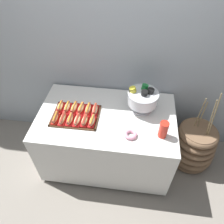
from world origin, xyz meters
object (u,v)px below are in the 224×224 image
serving_tray (76,116)px  hot_dog_11 (95,110)px  hot_dog_4 (85,121)px  hot_dog_10 (88,109)px  floor_vase (193,145)px  hot_dog_1 (63,119)px  hot_dog_8 (74,108)px  buffet_table (107,137)px  hot_dog_6 (60,107)px  donut (131,135)px  hot_dog_3 (77,120)px  hot_dog_9 (81,108)px  cup_stack (163,130)px  hot_dog_0 (55,118)px  hot_dog_2 (70,119)px  punch_bowl (143,98)px  hot_dog_5 (92,121)px  hot_dog_7 (67,107)px

serving_tray → hot_dog_11: bearing=24.3°
hot_dog_4 → hot_dog_11: bearing=66.1°
serving_tray → hot_dog_10: (0.11, 0.08, 0.03)m
floor_vase → hot_dog_1: floor_vase is taller
hot_dog_8 → buffet_table: bearing=-4.7°
floor_vase → buffet_table: bearing=-172.9°
hot_dog_8 → hot_dog_6: bearing=-179.5°
hot_dog_8 → donut: size_ratio=1.42×
hot_dog_3 → hot_dog_1: bearing=-179.5°
hot_dog_8 → hot_dog_9: 0.08m
hot_dog_3 → hot_dog_9: bearing=90.5°
cup_stack → donut: size_ratio=1.41×
hot_dog_8 → hot_dog_10: (0.15, 0.00, -0.00)m
buffet_table → hot_dog_0: size_ratio=8.75×
hot_dog_9 → hot_dog_1: bearing=-131.7°
hot_dog_2 → hot_dog_10: (0.15, 0.17, -0.00)m
punch_bowl → floor_vase: bearing=-1.1°
serving_tray → hot_dog_11: hot_dog_11 is taller
hot_dog_4 → hot_dog_5: 0.08m
buffet_table → hot_dog_5: size_ratio=9.35×
hot_dog_1 → hot_dog_3: 0.15m
hot_dog_4 → hot_dog_0: bearing=-179.5°
hot_dog_3 → hot_dog_9: size_ratio=1.04×
hot_dog_6 → hot_dog_3: bearing=-35.7°
hot_dog_4 → cup_stack: bearing=-4.7°
cup_stack → hot_dog_2: bearing=176.1°
hot_dog_3 → hot_dog_11: hot_dog_11 is taller
buffet_table → hot_dog_11: bearing=166.1°
floor_vase → hot_dog_2: (-1.38, -0.27, 0.55)m
hot_dog_4 → hot_dog_6: (-0.30, 0.16, -0.00)m
serving_tray → hot_dog_0: hot_dog_0 is taller
hot_dog_3 → cup_stack: cup_stack is taller
hot_dog_5 → punch_bowl: punch_bowl is taller
serving_tray → hot_dog_8: size_ratio=2.73×
buffet_table → floor_vase: bearing=7.1°
hot_dog_3 → hot_dog_9: 0.17m
hot_dog_0 → hot_dog_11: hot_dog_11 is taller
hot_dog_9 → buffet_table: bearing=-6.1°
punch_bowl → donut: bearing=-103.3°
serving_tray → hot_dog_7: size_ratio=2.96×
hot_dog_8 → hot_dog_0: bearing=-131.7°
hot_dog_0 → hot_dog_6: (-0.00, 0.16, 0.00)m
hot_dog_11 → cup_stack: size_ratio=0.94×
floor_vase → hot_dog_0: floor_vase is taller
floor_vase → hot_dog_2: bearing=-169.1°
hot_dog_6 → serving_tray: bearing=-23.2°
serving_tray → hot_dog_2: 0.10m
serving_tray → hot_dog_8: bearing=115.0°
hot_dog_6 → hot_dog_7: 0.08m
serving_tray → hot_dog_3: 0.09m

